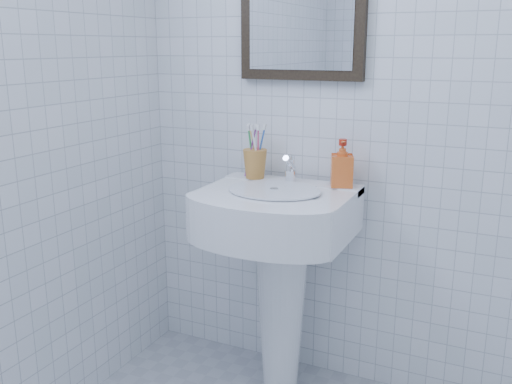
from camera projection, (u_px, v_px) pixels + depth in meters
The scene contains 5 objects.
wall_back at pixel (411, 80), 2.06m from camera, with size 2.20×0.02×2.50m, color white.
washbasin at pixel (279, 256), 2.21m from camera, with size 0.56×0.41×0.86m.
faucet at pixel (290, 171), 2.22m from camera, with size 0.05×0.10×0.11m.
toothbrush_cup at pixel (255, 164), 2.29m from camera, with size 0.10×0.10×0.12m, color #B97B32, non-canonical shape.
soap_dispenser at pixel (342, 163), 2.15m from camera, with size 0.08×0.08×0.18m, color red.
Camera 1 is at (0.38, -0.94, 1.37)m, focal length 40.00 mm.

